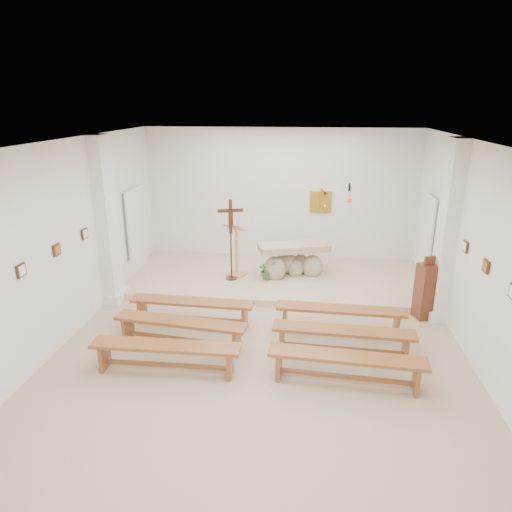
# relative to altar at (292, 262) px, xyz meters

# --- Properties ---
(ground) EXTENTS (7.00, 10.00, 0.00)m
(ground) POSITION_rel_altar_xyz_m (-0.41, -3.59, -0.48)
(ground) COLOR tan
(ground) RESTS_ON ground
(wall_left) EXTENTS (0.02, 10.00, 3.50)m
(wall_left) POSITION_rel_altar_xyz_m (-3.90, -3.59, 1.27)
(wall_left) COLOR white
(wall_left) RESTS_ON ground
(wall_right) EXTENTS (0.02, 10.00, 3.50)m
(wall_right) POSITION_rel_altar_xyz_m (3.08, -3.59, 1.27)
(wall_right) COLOR white
(wall_right) RESTS_ON ground
(wall_back) EXTENTS (7.00, 0.02, 3.50)m
(wall_back) POSITION_rel_altar_xyz_m (-0.41, 1.40, 1.27)
(wall_back) COLOR white
(wall_back) RESTS_ON ground
(ceiling) EXTENTS (7.00, 10.00, 0.02)m
(ceiling) POSITION_rel_altar_xyz_m (-0.41, -3.59, 3.01)
(ceiling) COLOR silver
(ceiling) RESTS_ON wall_back
(sanctuary_platform) EXTENTS (6.98, 3.00, 0.15)m
(sanctuary_platform) POSITION_rel_altar_xyz_m (-0.41, -0.09, -0.40)
(sanctuary_platform) COLOR #BEB192
(sanctuary_platform) RESTS_ON ground
(pilaster_left) EXTENTS (0.26, 0.55, 3.50)m
(pilaster_left) POSITION_rel_altar_xyz_m (-3.78, -1.59, 1.27)
(pilaster_left) COLOR white
(pilaster_left) RESTS_ON ground
(pilaster_right) EXTENTS (0.26, 0.55, 3.50)m
(pilaster_right) POSITION_rel_altar_xyz_m (2.96, -1.59, 1.27)
(pilaster_right) COLOR white
(pilaster_right) RESTS_ON ground
(gold_wall_relief) EXTENTS (0.55, 0.04, 0.55)m
(gold_wall_relief) POSITION_rel_altar_xyz_m (0.64, 1.37, 1.17)
(gold_wall_relief) COLOR gold
(gold_wall_relief) RESTS_ON wall_back
(sanctuary_lamp) EXTENTS (0.11, 0.36, 0.44)m
(sanctuary_lamp) POSITION_rel_altar_xyz_m (1.34, 1.12, 1.33)
(sanctuary_lamp) COLOR black
(sanctuary_lamp) RESTS_ON wall_back
(station_frame_left_front) EXTENTS (0.03, 0.20, 0.20)m
(station_frame_left_front) POSITION_rel_altar_xyz_m (-3.88, -4.39, 1.24)
(station_frame_left_front) COLOR #382218
(station_frame_left_front) RESTS_ON wall_left
(station_frame_left_mid) EXTENTS (0.03, 0.20, 0.20)m
(station_frame_left_mid) POSITION_rel_altar_xyz_m (-3.88, -3.39, 1.24)
(station_frame_left_mid) COLOR #382218
(station_frame_left_mid) RESTS_ON wall_left
(station_frame_left_rear) EXTENTS (0.03, 0.20, 0.20)m
(station_frame_left_rear) POSITION_rel_altar_xyz_m (-3.88, -2.39, 1.24)
(station_frame_left_rear) COLOR #382218
(station_frame_left_rear) RESTS_ON wall_left
(station_frame_right_mid) EXTENTS (0.03, 0.20, 0.20)m
(station_frame_right_mid) POSITION_rel_altar_xyz_m (3.06, -3.39, 1.24)
(station_frame_right_mid) COLOR #382218
(station_frame_right_mid) RESTS_ON wall_right
(station_frame_right_rear) EXTENTS (0.03, 0.20, 0.20)m
(station_frame_right_rear) POSITION_rel_altar_xyz_m (3.06, -2.39, 1.24)
(station_frame_right_rear) COLOR #382218
(station_frame_right_rear) RESTS_ON wall_right
(radiator_left) EXTENTS (0.10, 0.85, 0.52)m
(radiator_left) POSITION_rel_altar_xyz_m (-3.84, -0.89, -0.21)
(radiator_left) COLOR silver
(radiator_left) RESTS_ON ground
(radiator_right) EXTENTS (0.10, 0.85, 0.52)m
(radiator_right) POSITION_rel_altar_xyz_m (3.02, -0.89, -0.21)
(radiator_right) COLOR silver
(radiator_right) RESTS_ON ground
(altar) EXTENTS (1.76, 1.13, 0.85)m
(altar) POSITION_rel_altar_xyz_m (0.00, 0.00, 0.00)
(altar) COLOR #BCAC8F
(altar) RESTS_ON sanctuary_platform
(lectern) EXTENTS (0.56, 0.51, 1.30)m
(lectern) POSITION_rel_altar_xyz_m (-1.32, -0.20, 0.32)
(lectern) COLOR tan
(lectern) RESTS_ON sanctuary_platform
(crucifix_stand) EXTENTS (0.56, 0.25, 1.90)m
(crucifix_stand) POSITION_rel_altar_xyz_m (-1.40, -0.46, 0.77)
(crucifix_stand) COLOR #3E2613
(crucifix_stand) RESTS_ON sanctuary_platform
(potted_plant) EXTENTS (0.48, 0.43, 0.47)m
(potted_plant) POSITION_rel_altar_xyz_m (-0.55, -0.36, -0.09)
(potted_plant) COLOR #2E6026
(potted_plant) RESTS_ON sanctuary_platform
(donation_pedestal) EXTENTS (0.44, 0.44, 1.29)m
(donation_pedestal) POSITION_rel_altar_xyz_m (2.69, -1.69, 0.09)
(donation_pedestal) COLOR #5C281A
(donation_pedestal) RESTS_ON ground
(bench_left_front) EXTENTS (2.38, 0.47, 0.50)m
(bench_left_front) POSITION_rel_altar_xyz_m (-1.81, -2.52, -0.10)
(bench_left_front) COLOR brown
(bench_left_front) RESTS_ON ground
(bench_right_front) EXTENTS (2.38, 0.46, 0.50)m
(bench_right_front) POSITION_rel_altar_xyz_m (0.99, -2.52, -0.10)
(bench_right_front) COLOR brown
(bench_right_front) RESTS_ON ground
(bench_left_second) EXTENTS (2.40, 0.66, 0.50)m
(bench_left_second) POSITION_rel_altar_xyz_m (-1.81, -3.35, -0.10)
(bench_left_second) COLOR brown
(bench_left_second) RESTS_ON ground
(bench_right_second) EXTENTS (2.38, 0.48, 0.50)m
(bench_right_second) POSITION_rel_altar_xyz_m (0.99, -3.35, -0.10)
(bench_right_second) COLOR brown
(bench_right_second) RESTS_ON ground
(bench_left_third) EXTENTS (2.37, 0.40, 0.50)m
(bench_left_third) POSITION_rel_altar_xyz_m (-1.81, -4.19, -0.10)
(bench_left_third) COLOR brown
(bench_left_third) RESTS_ON ground
(bench_right_third) EXTENTS (2.39, 0.54, 0.50)m
(bench_right_third) POSITION_rel_altar_xyz_m (0.99, -4.19, -0.10)
(bench_right_third) COLOR brown
(bench_right_third) RESTS_ON ground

